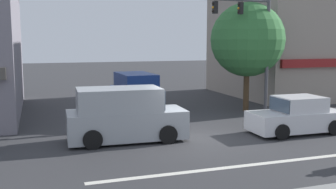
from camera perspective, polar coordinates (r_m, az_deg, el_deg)
name	(u,v)px	position (r m, az deg, el deg)	size (l,w,h in m)	color
ground_plane	(189,141)	(15.68, 3.07, -6.71)	(120.00, 120.00, 0.00)	#333335
lane_marking_stripe	(230,167)	(12.63, 9.05, -10.38)	(9.00, 0.24, 0.01)	silver
building_right_corner	(310,16)	(31.31, 19.87, 10.66)	(12.13, 10.02, 11.50)	gray
street_tree	(248,40)	(22.28, 11.47, 7.79)	(4.09, 4.09, 6.04)	#4C3823
traffic_light_mast	(252,36)	(20.83, 12.06, 8.31)	(4.89, 0.36, 6.20)	#47474C
van_crossing_rightbound	(124,116)	(15.53, -6.35, -3.09)	(4.68, 2.20, 2.11)	#999EA3
sedan_parked_curbside	(297,117)	(17.70, 18.20, -3.07)	(4.13, 1.93, 1.58)	silver
van_crossing_leftbound	(135,92)	(22.59, -4.86, 0.33)	(2.16, 4.66, 2.11)	navy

